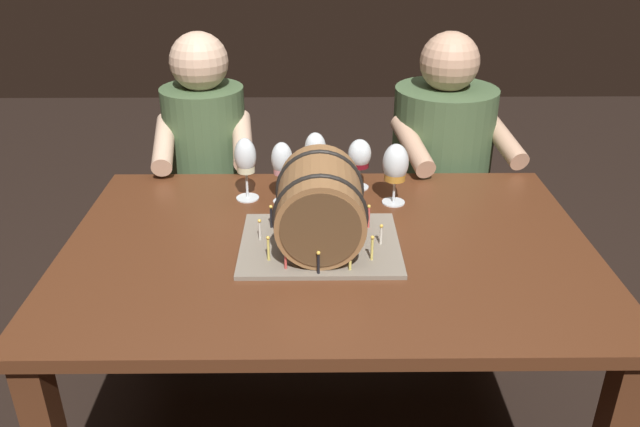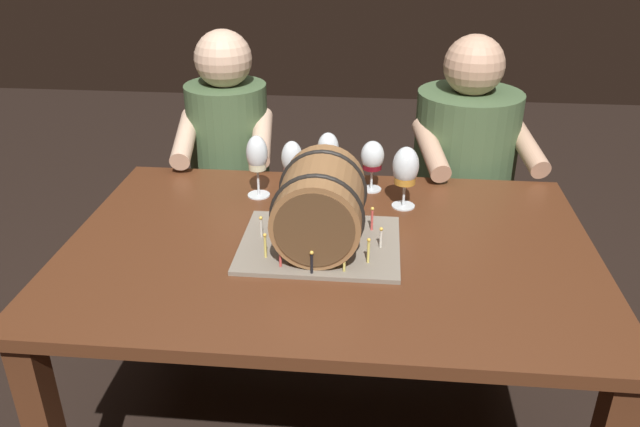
{
  "view_description": "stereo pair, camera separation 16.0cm",
  "coord_description": "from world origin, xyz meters",
  "views": [
    {
      "loc": [
        -0.04,
        -1.54,
        1.61
      ],
      "look_at": [
        -0.02,
        -0.02,
        0.85
      ],
      "focal_mm": 35.78,
      "sensor_mm": 36.0,
      "label": 1
    },
    {
      "loc": [
        0.12,
        -1.53,
        1.61
      ],
      "look_at": [
        -0.02,
        -0.02,
        0.85
      ],
      "focal_mm": 35.78,
      "sensor_mm": 36.0,
      "label": 2
    }
  ],
  "objects": [
    {
      "name": "wine_glass_red",
      "position": [
        0.11,
        0.37,
        0.86
      ],
      "size": [
        0.08,
        0.08,
        0.17
      ],
      "color": "white",
      "rests_on": "dining_table"
    },
    {
      "name": "dining_table",
      "position": [
        0.0,
        0.0,
        0.65
      ],
      "size": [
        1.45,
        0.98,
        0.75
      ],
      "color": "#562D19",
      "rests_on": "ground"
    },
    {
      "name": "wine_glass_white",
      "position": [
        -0.25,
        0.29,
        0.88
      ],
      "size": [
        0.07,
        0.07,
        0.2
      ],
      "color": "white",
      "rests_on": "dining_table"
    },
    {
      "name": "person_seated_right",
      "position": [
        0.45,
        0.73,
        0.57
      ],
      "size": [
        0.48,
        0.54,
        1.19
      ],
      "color": "#2A3A24",
      "rests_on": "ground"
    },
    {
      "name": "person_seated_left",
      "position": [
        -0.45,
        0.72,
        0.53
      ],
      "size": [
        0.38,
        0.48,
        1.19
      ],
      "color": "#2A3A24",
      "rests_on": "ground"
    },
    {
      "name": "wine_glass_rose",
      "position": [
        -0.14,
        0.27,
        0.88
      ],
      "size": [
        0.06,
        0.06,
        0.2
      ],
      "color": "white",
      "rests_on": "dining_table"
    },
    {
      "name": "wine_glass_empty",
      "position": [
        -0.03,
        0.37,
        0.88
      ],
      "size": [
        0.07,
        0.07,
        0.19
      ],
      "color": "white",
      "rests_on": "dining_table"
    },
    {
      "name": "barrel_cake",
      "position": [
        -0.02,
        -0.02,
        0.87
      ],
      "size": [
        0.43,
        0.35,
        0.25
      ],
      "color": "gray",
      "rests_on": "dining_table"
    },
    {
      "name": "wine_glass_amber",
      "position": [
        0.21,
        0.26,
        0.87
      ],
      "size": [
        0.08,
        0.08,
        0.19
      ],
      "color": "white",
      "rests_on": "dining_table"
    }
  ]
}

